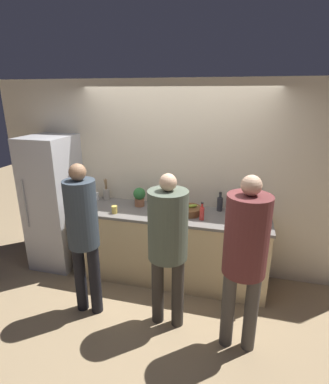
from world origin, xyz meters
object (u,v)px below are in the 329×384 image
at_px(utensil_crock, 106,194).
at_px(bottle_red, 202,213).
at_px(fruit_bowl, 189,210).
at_px(refrigerator, 55,202).
at_px(cup_yellow, 114,210).
at_px(potted_plant, 139,196).
at_px(bottle_dark, 220,204).
at_px(cup_white, 96,196).
at_px(person_right, 245,249).
at_px(bottle_amber, 244,214).
at_px(person_left, 83,229).
at_px(person_center, 168,237).

height_order(utensil_crock, bottle_red, utensil_crock).
xyz_separation_m(fruit_bowl, utensil_crock, (-1.25, 0.23, 0.04)).
height_order(refrigerator, cup_yellow, refrigerator).
bearing_deg(potted_plant, bottle_dark, 5.32).
relative_size(refrigerator, bottle_dark, 7.44).
bearing_deg(cup_white, person_right, -29.59).
height_order(refrigerator, cup_white, refrigerator).
xyz_separation_m(bottle_red, potted_plant, (-0.88, 0.25, 0.05)).
height_order(bottle_amber, potted_plant, potted_plant).
bearing_deg(refrigerator, cup_white, 22.64).
height_order(person_left, person_right, person_right).
height_order(cup_yellow, potted_plant, potted_plant).
relative_size(cup_yellow, potted_plant, 0.38).
relative_size(bottle_amber, cup_white, 2.56).
bearing_deg(refrigerator, potted_plant, 6.38).
bearing_deg(potted_plant, person_left, -105.92).
relative_size(utensil_crock, bottle_dark, 1.21).
bearing_deg(bottle_amber, bottle_red, -170.76).
relative_size(bottle_dark, cup_yellow, 2.57).
bearing_deg(refrigerator, bottle_amber, -0.77).
distance_m(refrigerator, person_right, 2.81).
bearing_deg(utensil_crock, potted_plant, -13.57).
relative_size(cup_white, potted_plant, 0.37).
height_order(person_right, utensil_crock, person_right).
relative_size(person_right, bottle_amber, 7.31).
relative_size(refrigerator, person_right, 1.05).
distance_m(bottle_dark, potted_plant, 1.07).
height_order(person_right, cup_yellow, person_right).
height_order(person_right, potted_plant, person_right).
bearing_deg(potted_plant, person_right, -38.40).
height_order(fruit_bowl, cup_yellow, fruit_bowl).
relative_size(refrigerator, utensil_crock, 6.18).
height_order(person_center, bottle_dark, person_center).
bearing_deg(bottle_red, potted_plant, 164.05).
xyz_separation_m(cup_yellow, potted_plant, (0.22, 0.33, 0.09)).
bearing_deg(person_left, person_right, -3.30).
xyz_separation_m(utensil_crock, cup_white, (-0.15, -0.05, -0.04)).
height_order(bottle_red, cup_white, bottle_red).
bearing_deg(refrigerator, bottle_dark, 5.89).
bearing_deg(person_left, cup_yellow, 84.48).
height_order(bottle_amber, cup_yellow, bottle_amber).
bearing_deg(utensil_crock, person_left, -76.98).
relative_size(refrigerator, potted_plant, 7.35).
relative_size(refrigerator, fruit_bowl, 5.49).
height_order(person_center, person_right, person_right).
xyz_separation_m(refrigerator, fruit_bowl, (1.93, 0.04, 0.06)).
relative_size(person_left, person_center, 1.03).
relative_size(refrigerator, cup_yellow, 19.12).
distance_m(person_left, bottle_red, 1.39).
xyz_separation_m(bottle_amber, bottle_dark, (-0.30, 0.27, 0.00)).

